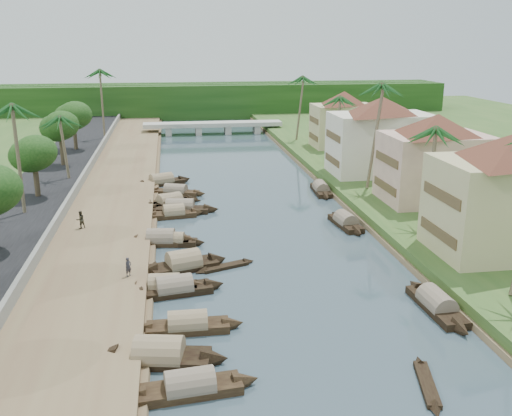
{
  "coord_description": "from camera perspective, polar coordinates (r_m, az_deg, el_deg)",
  "views": [
    {
      "loc": [
        -8.78,
        -44.07,
        18.66
      ],
      "look_at": [
        -0.34,
        11.35,
        2.0
      ],
      "focal_mm": 40.0,
      "sensor_mm": 36.0,
      "label": 1
    }
  ],
  "objects": [
    {
      "name": "bridge",
      "position": [
        117.62,
        -4.33,
        8.23
      ],
      "size": [
        28.0,
        4.0,
        2.4
      ],
      "color": "#A5A59A",
      "rests_on": "ground"
    },
    {
      "name": "sampan_16",
      "position": [
        72.45,
        6.52,
        1.85
      ],
      "size": [
        2.07,
        8.43,
        2.06
      ],
      "rotation": [
        0.0,
        0.0,
        1.51
      ],
      "color": "black",
      "rests_on": "ground"
    },
    {
      "name": "sampan_2",
      "position": [
        38.87,
        -6.83,
        -11.58
      ],
      "size": [
        7.67,
        1.83,
        2.05
      ],
      "rotation": [
        0.0,
        0.0,
        -0.01
      ],
      "color": "black",
      "rests_on": "ground"
    },
    {
      "name": "person_far",
      "position": [
        58.38,
        -17.15,
        -1.12
      ],
      "size": [
        1.08,
        1.03,
        1.75
      ],
      "primitive_type": "imported",
      "rotation": [
        0.0,
        0.0,
        3.74
      ],
      "color": "#2E2C20",
      "rests_on": "left_bank"
    },
    {
      "name": "building_far",
      "position": [
        78.2,
        12.36,
        7.14
      ],
      "size": [
        15.59,
        15.59,
        10.2
      ],
      "color": "silver",
      "rests_on": "right_bank"
    },
    {
      "name": "sampan_8",
      "position": [
        62.67,
        -8.21,
        -0.55
      ],
      "size": [
        6.76,
        2.41,
        2.08
      ],
      "rotation": [
        0.0,
        0.0,
        0.13
      ],
      "color": "black",
      "rests_on": "ground"
    },
    {
      "name": "palm_5",
      "position": [
        61.68,
        -23.2,
        9.12
      ],
      "size": [
        3.2,
        3.2,
        12.51
      ],
      "color": "#6E6149",
      "rests_on": "ground"
    },
    {
      "name": "person_near",
      "position": [
        45.86,
        -12.65,
        -5.76
      ],
      "size": [
        0.66,
        0.64,
        1.53
      ],
      "primitive_type": "imported",
      "rotation": [
        0.0,
        0.0,
        0.71
      ],
      "color": "#2C2B33",
      "rests_on": "left_bank"
    },
    {
      "name": "building_distant",
      "position": [
        97.3,
        8.73,
        8.82
      ],
      "size": [
        12.62,
        12.62,
        9.2
      ],
      "color": "tan",
      "rests_on": "right_bank"
    },
    {
      "name": "palm_8",
      "position": [
        106.66,
        -15.35,
        12.95
      ],
      "size": [
        3.2,
        3.2,
        13.48
      ],
      "color": "#6E6149",
      "rests_on": "ground"
    },
    {
      "name": "building_near",
      "position": [
        51.88,
        24.04,
        1.41
      ],
      "size": [
        14.85,
        14.85,
        10.2
      ],
      "color": "tan",
      "rests_on": "right_bank"
    },
    {
      "name": "sampan_4",
      "position": [
        44.71,
        -9.16,
        -7.76
      ],
      "size": [
        7.09,
        1.96,
        2.03
      ],
      "rotation": [
        0.0,
        0.0,
        -0.05
      ],
      "color": "black",
      "rests_on": "ground"
    },
    {
      "name": "tree_6",
      "position": [
        81.15,
        15.41,
        7.38
      ],
      "size": [
        4.92,
        4.92,
        7.46
      ],
      "color": "#4A3D2A",
      "rests_on": "ground"
    },
    {
      "name": "sampan_10",
      "position": [
        67.34,
        -8.73,
        0.63
      ],
      "size": [
        7.29,
        3.14,
        2.0
      ],
      "rotation": [
        0.0,
        0.0,
        0.24
      ],
      "color": "black",
      "rests_on": "ground"
    },
    {
      "name": "ground",
      "position": [
        48.65,
        2.42,
        -6.02
      ],
      "size": [
        220.0,
        220.0,
        0.0
      ],
      "primitive_type": "plane",
      "color": "#364751",
      "rests_on": "ground"
    },
    {
      "name": "sampan_12",
      "position": [
        71.74,
        -8.03,
        1.65
      ],
      "size": [
        7.94,
        4.21,
        1.93
      ],
      "rotation": [
        0.0,
        0.0,
        -0.37
      ],
      "color": "black",
      "rests_on": "ground"
    },
    {
      "name": "canoe_2",
      "position": [
        68.79,
        -7.61,
        0.75
      ],
      "size": [
        5.18,
        1.54,
        0.75
      ],
      "rotation": [
        0.0,
        0.0,
        -0.16
      ],
      "color": "black",
      "rests_on": "ground"
    },
    {
      "name": "canoe_1",
      "position": [
        48.66,
        -3.1,
        -5.9
      ],
      "size": [
        5.56,
        2.88,
        0.91
      ],
      "rotation": [
        0.0,
        0.0,
        0.37
      ],
      "color": "black",
      "rests_on": "ground"
    },
    {
      "name": "sampan_6",
      "position": [
        54.62,
        -9.48,
        -3.2
      ],
      "size": [
        7.68,
        2.75,
        2.24
      ],
      "rotation": [
        0.0,
        0.0,
        -0.14
      ],
      "color": "black",
      "rests_on": "ground"
    },
    {
      "name": "palm_1",
      "position": [
        56.74,
        17.49,
        7.32
      ],
      "size": [
        3.2,
        3.2,
        10.86
      ],
      "color": "#6E6149",
      "rests_on": "ground"
    },
    {
      "name": "sampan_3",
      "position": [
        44.16,
        -8.16,
        -8.03
      ],
      "size": [
        8.17,
        2.95,
        2.16
      ],
      "rotation": [
        0.0,
        0.0,
        0.17
      ],
      "color": "black",
      "rests_on": "ground"
    },
    {
      "name": "sampan_7",
      "position": [
        54.25,
        -8.3,
        -3.3
      ],
      "size": [
        6.36,
        2.5,
        1.73
      ],
      "rotation": [
        0.0,
        0.0,
        -0.2
      ],
      "color": "black",
      "rests_on": "ground"
    },
    {
      "name": "building_mid",
      "position": [
        66.0,
        17.43,
        4.85
      ],
      "size": [
        14.11,
        14.11,
        9.7
      ],
      "color": "beige",
      "rests_on": "right_bank"
    },
    {
      "name": "tree_3",
      "position": [
        68.86,
        -21.36,
        5.01
      ],
      "size": [
        4.66,
        4.66,
        6.82
      ],
      "color": "#4A3D2A",
      "rests_on": "ground"
    },
    {
      "name": "right_bank",
      "position": [
        72.13,
        14.31,
        1.53
      ],
      "size": [
        16.0,
        180.0,
        1.2
      ],
      "primitive_type": "cube",
      "color": "#2D5120",
      "rests_on": "ground"
    },
    {
      "name": "palm_3",
      "position": [
        85.98,
        8.28,
        10.73
      ],
      "size": [
        3.2,
        3.2,
        10.75
      ],
      "color": "#6E6149",
      "rests_on": "ground"
    },
    {
      "name": "sampan_1",
      "position": [
        35.75,
        -9.65,
        -14.38
      ],
      "size": [
        8.8,
        3.57,
        2.51
      ],
      "rotation": [
        0.0,
        0.0,
        -0.19
      ],
      "color": "black",
      "rests_on": "ground"
    },
    {
      "name": "sampan_5",
      "position": [
        48.59,
        -7.23,
        -5.63
      ],
      "size": [
        8.18,
        4.21,
        2.5
      ],
      "rotation": [
        0.0,
        0.0,
        0.3
      ],
      "color": "black",
      "rests_on": "ground"
    },
    {
      "name": "road",
      "position": [
        68.37,
        -21.61,
        0.13
      ],
      "size": [
        8.0,
        180.0,
        1.4
      ],
      "primitive_type": "cube",
      "color": "black",
      "rests_on": "ground"
    },
    {
      "name": "treeline",
      "position": [
        145.08,
        -5.23,
        10.69
      ],
      "size": [
        120.0,
        14.0,
        8.0
      ],
      "color": "#12330D",
      "rests_on": "ground"
    },
    {
      "name": "tree_5",
      "position": [
        97.21,
        -17.81,
        8.69
      ],
      "size": [
        5.28,
        5.28,
        7.53
      ],
      "color": "#4A3D2A",
      "rests_on": "ground"
    },
    {
      "name": "palm_6",
      "position": [
        76.26,
        -18.78,
        8.46
      ],
      "size": [
        3.2,
        3.2,
        9.39
      ],
      "color": "#6E6149",
      "rests_on": "ground"
    },
    {
      "name": "sampan_11",
      "position": [
        66.82,
        -8.62,
        0.52
      ],
      "size": [
        7.77,
        5.21,
        2.26
      ],
      "rotation": [
        0.0,
        0.0,
        0.49
      ],
      "color": "black",
      "rests_on": "ground"
    },
    {
      "name": "palm_7",
      "position": [
        102.54,
        4.3,
        12.75
      ],
      "size": [
        3.2,
        3.2,
        12.55
      ],
      "color": "#6E6149",
      "rests_on": "ground"
    },
    {
      "name": "sampan_9",
      "position": [
        64.44,
        -7.6,
        -0.04
      ],
      "size": [
        9.11,
        3.2,
        2.25
      ],
      "rotation": [
        0.0,
        0.0,
        -0.17
      ],
      "color": "black",
      "rests_on": "ground"
    },
    {
      "name": "left_bank",
      "position": [
        67.01,
        -14.5,
        0.2
      ],
      "size": [
        10.0,
        180.0,
        0.8
      ],
      "primitive_type": "cube",
      "color": "brown",
      "rests_on": "ground"
    },
    {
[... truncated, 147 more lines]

